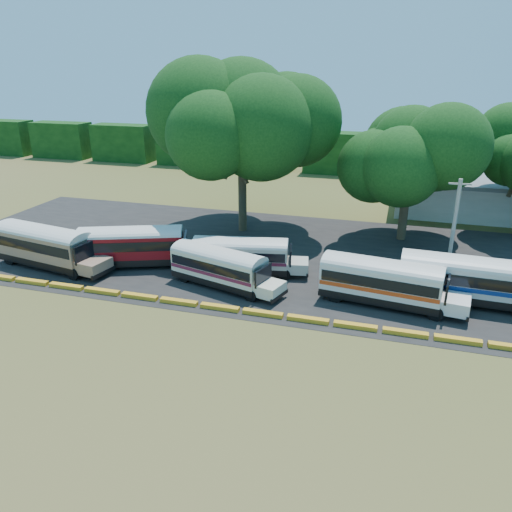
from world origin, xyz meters
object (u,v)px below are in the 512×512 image
(bus_beige, at_px, (46,244))
(tree_west, at_px, (242,113))
(bus_cream_west, at_px, (221,265))
(bus_red, at_px, (134,244))
(bus_white_red, at_px, (384,280))

(bus_beige, relative_size, tree_west, 0.66)
(bus_beige, xyz_separation_m, bus_cream_west, (14.72, 0.37, -0.30))
(bus_red, height_order, bus_cream_west, bus_red)
(bus_red, distance_m, bus_white_red, 19.74)
(bus_cream_west, bearing_deg, bus_white_red, 18.07)
(bus_beige, distance_m, bus_red, 7.01)
(bus_red, bearing_deg, tree_west, 42.50)
(bus_beige, xyz_separation_m, bus_red, (6.66, 2.21, -0.06))
(bus_beige, height_order, bus_cream_west, bus_beige)
(bus_beige, height_order, bus_red, bus_beige)
(bus_red, relative_size, bus_white_red, 1.02)
(bus_beige, xyz_separation_m, bus_white_red, (26.34, 0.73, -0.14))
(bus_cream_west, bearing_deg, bus_red, -176.49)
(bus_white_red, bearing_deg, bus_red, -176.83)
(bus_cream_west, distance_m, bus_white_red, 11.63)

